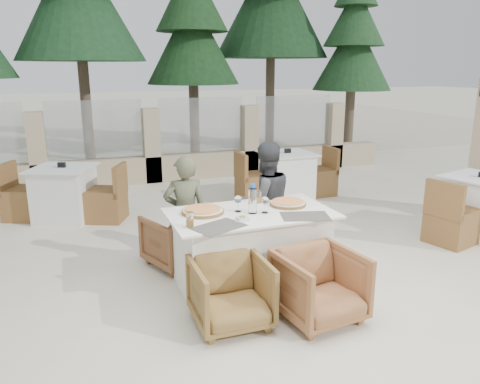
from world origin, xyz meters
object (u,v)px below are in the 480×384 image
object	(u,v)px
pizza_right	(288,203)
water_bottle	(253,199)
armchair_far_right	(241,229)
wine_glass_centre	(238,203)
wine_glass_near	(265,204)
beer_glass_left	(190,220)
armchair_near_left	(231,293)
bg_table_a	(65,194)
bg_table_c	(478,205)
olive_dish	(242,218)
armchair_far_left	(177,240)
beer_glass_right	(259,197)
armchair_near_right	(320,286)
diner_right	(265,203)
dining_table	(251,249)
bg_table_b	(287,176)
pizza_left	(203,210)
diner_left	(185,214)

from	to	relation	value
pizza_right	water_bottle	size ratio (longest dim) A/B	1.28
pizza_right	armchair_far_right	distance (m)	0.94
wine_glass_centre	wine_glass_near	size ratio (longest dim) A/B	1.00
wine_glass_near	beer_glass_left	distance (m)	0.80
beer_glass_left	armchair_near_left	bearing A→B (deg)	-61.98
bg_table_a	bg_table_c	distance (m)	5.68
olive_dish	armchair_far_left	distance (m)	1.17
armchair_near_left	pizza_right	bearing A→B (deg)	40.45
beer_glass_right	armchair_near_right	bearing A→B (deg)	-84.14
pizza_right	wine_glass_near	world-z (taller)	wine_glass_near
water_bottle	armchair_far_left	xyz separation A→B (m)	(-0.57, 0.80, -0.63)
pizza_right	beer_glass_left	size ratio (longest dim) A/B	2.71
water_bottle	diner_right	world-z (taller)	diner_right
beer_glass_right	armchair_near_right	xyz separation A→B (m)	(0.11, -1.10, -0.52)
water_bottle	armchair_near_left	bearing A→B (deg)	-126.17
dining_table	beer_glass_left	bearing A→B (deg)	-162.42
dining_table	bg_table_b	distance (m)	3.35
wine_glass_centre	pizza_right	bearing A→B (deg)	2.83
pizza_left	wine_glass_centre	bearing A→B (deg)	-12.79
pizza_right	wine_glass_centre	xyz separation A→B (m)	(-0.56, -0.03, 0.07)
water_bottle	bg_table_c	size ratio (longest dim) A/B	0.18
armchair_near_right	diner_left	distance (m)	1.67
wine_glass_near	armchair_near_left	xyz separation A→B (m)	(-0.56, -0.57, -0.57)
olive_dish	pizza_right	bearing A→B (deg)	25.98
wine_glass_centre	bg_table_b	bearing A→B (deg)	55.42
dining_table	beer_glass_right	xyz separation A→B (m)	(0.20, 0.28, 0.45)
beer_glass_right	bg_table_b	size ratio (longest dim) A/B	0.08
pizza_left	armchair_near_right	xyz separation A→B (m)	(0.76, -0.96, -0.49)
beer_glass_right	dining_table	bearing A→B (deg)	-125.65
armchair_near_right	bg_table_a	world-z (taller)	bg_table_a
dining_table	water_bottle	world-z (taller)	water_bottle
wine_glass_centre	bg_table_b	distance (m)	3.39
pizza_right	wine_glass_near	bearing A→B (deg)	-154.26
diner_left	wine_glass_centre	bearing A→B (deg)	134.21
beer_glass_right	bg_table_c	size ratio (longest dim) A/B	0.08
beer_glass_right	armchair_far_right	bearing A→B (deg)	87.52
armchair_far_right	armchair_near_left	world-z (taller)	armchair_near_left
olive_dish	armchair_far_left	world-z (taller)	olive_dish
beer_glass_left	armchair_far_left	distance (m)	1.12
pizza_left	armchair_near_right	size ratio (longest dim) A/B	0.60
armchair_far_left	armchair_far_right	xyz separation A→B (m)	(0.79, 0.09, -0.00)
armchair_far_left	pizza_right	bearing A→B (deg)	124.97
armchair_far_right	armchair_near_right	size ratio (longest dim) A/B	0.94
wine_glass_near	bg_table_c	world-z (taller)	wine_glass_near
wine_glass_centre	armchair_far_right	xyz separation A→B (m)	(0.33, 0.79, -0.57)
pizza_right	bg_table_b	xyz separation A→B (m)	(1.35, 2.74, -0.41)
pizza_right	beer_glass_right	world-z (taller)	beer_glass_right
pizza_right	armchair_far_left	xyz separation A→B (m)	(-1.02, 0.67, -0.50)
water_bottle	diner_left	size ratio (longest dim) A/B	0.23
beer_glass_right	bg_table_a	bearing A→B (deg)	125.93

